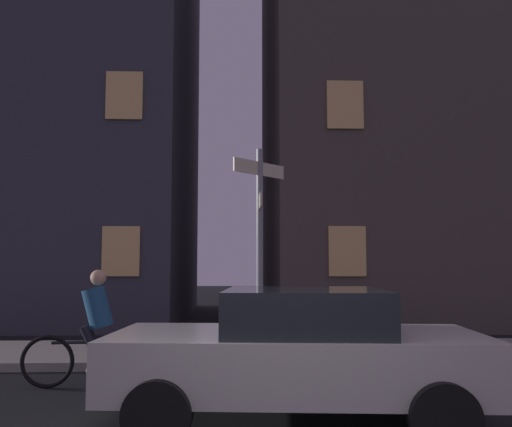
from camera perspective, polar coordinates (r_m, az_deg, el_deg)
name	(u,v)px	position (r m, az deg, el deg)	size (l,w,h in m)	color
sidewalk_kerb	(257,353)	(10.51, 0.10, -14.03)	(40.00, 2.65, 0.14)	gray
signpost	(260,233)	(9.84, 0.37, -2.01)	(0.94, 1.18, 3.59)	gray
car_near_left	(298,352)	(6.16, 4.27, -13.91)	(4.12, 2.27, 1.42)	beige
cyclist	(93,332)	(8.24, -16.26, -11.53)	(1.82, 0.36, 1.61)	black
building_left_block	(12,39)	(21.18, -23.63, 15.94)	(11.86, 9.55, 18.34)	#383842
building_right_block	(414,107)	(19.55, 15.85, 10.44)	(9.68, 9.11, 13.78)	#4C443D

